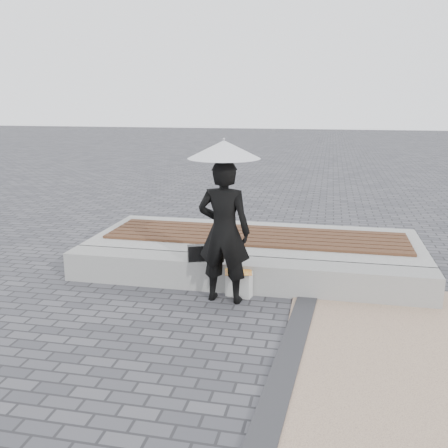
{
  "coord_description": "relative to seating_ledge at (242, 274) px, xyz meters",
  "views": [
    {
      "loc": [
        1.07,
        -4.66,
        2.48
      ],
      "look_at": [
        -0.16,
        1.16,
        1.0
      ],
      "focal_mm": 40.06,
      "sensor_mm": 36.0,
      "label": 1
    }
  ],
  "objects": [
    {
      "name": "edging_band",
      "position": [
        0.75,
        -2.1,
        -0.18
      ],
      "size": [
        0.61,
        5.2,
        0.04
      ],
      "primitive_type": "cube",
      "rotation": [
        0.0,
        0.0,
        -0.07
      ],
      "color": "#2F2F32",
      "rests_on": "ground"
    },
    {
      "name": "parasol",
      "position": [
        -0.16,
        -0.44,
        1.71
      ],
      "size": [
        0.87,
        0.87,
        1.12
      ],
      "rotation": [
        0.0,
        0.0,
        -0.41
      ],
      "color": "#B7B7BC",
      "rests_on": "ground"
    },
    {
      "name": "handbag",
      "position": [
        -0.56,
        -0.13,
        0.31
      ],
      "size": [
        0.32,
        0.22,
        0.21
      ],
      "primitive_type": "cube",
      "rotation": [
        0.0,
        0.0,
        0.39
      ],
      "color": "black",
      "rests_on": "seating_ledge"
    },
    {
      "name": "canvas_tote",
      "position": [
        0.0,
        -0.28,
        -0.03
      ],
      "size": [
        0.35,
        0.2,
        0.35
      ],
      "primitive_type": "cube",
      "rotation": [
        0.0,
        0.0,
        -0.21
      ],
      "color": "#B9B9B5",
      "rests_on": "ground"
    },
    {
      "name": "seating_ledge",
      "position": [
        0.0,
        0.0,
        0.0
      ],
      "size": [
        5.0,
        0.45,
        0.4
      ],
      "primitive_type": "cube",
      "color": "gray",
      "rests_on": "ground"
    },
    {
      "name": "ground",
      "position": [
        0.0,
        -1.6,
        -0.2
      ],
      "size": [
        80.0,
        80.0,
        0.0
      ],
      "primitive_type": "plane",
      "color": "#4C4C51",
      "rests_on": "ground"
    },
    {
      "name": "woman",
      "position": [
        -0.16,
        -0.44,
        0.7
      ],
      "size": [
        0.68,
        0.47,
        1.8
      ],
      "primitive_type": "imported",
      "rotation": [
        0.0,
        0.0,
        3.08
      ],
      "color": "black",
      "rests_on": "ground"
    },
    {
      "name": "timber_platform",
      "position": [
        0.0,
        1.2,
        0.0
      ],
      "size": [
        5.0,
        2.0,
        0.4
      ],
      "primitive_type": "cube",
      "color": "#A9A8A3",
      "rests_on": "ground"
    },
    {
      "name": "magazine",
      "position": [
        0.0,
        -0.33,
        0.15
      ],
      "size": [
        0.38,
        0.31,
        0.01
      ],
      "primitive_type": "cube",
      "rotation": [
        0.0,
        0.0,
        0.2
      ],
      "color": "#E14222",
      "rests_on": "canvas_tote"
    },
    {
      "name": "timber_decking",
      "position": [
        0.0,
        1.2,
        0.22
      ],
      "size": [
        4.6,
        1.2,
        0.04
      ],
      "primitive_type": null,
      "color": "brown",
      "rests_on": "timber_platform"
    }
  ]
}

